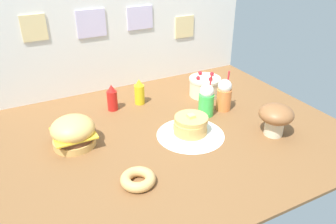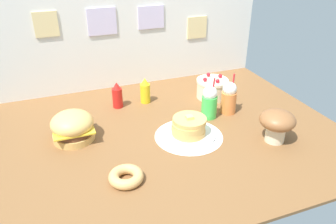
# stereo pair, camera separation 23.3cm
# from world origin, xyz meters

# --- Properties ---
(ground_plane) EXTENTS (2.41, 1.85, 0.02)m
(ground_plane) POSITION_xyz_m (0.00, 0.00, -0.01)
(ground_plane) COLOR brown
(back_wall) EXTENTS (2.41, 0.04, 0.85)m
(back_wall) POSITION_xyz_m (-0.00, 0.92, 0.43)
(back_wall) COLOR silver
(back_wall) RESTS_ON ground_plane
(doily_mat) EXTENTS (0.47, 0.47, 0.00)m
(doily_mat) POSITION_xyz_m (0.12, -0.10, 0.00)
(doily_mat) COLOR white
(doily_mat) RESTS_ON ground_plane
(burger) EXTENTS (0.28, 0.28, 0.20)m
(burger) POSITION_xyz_m (-0.62, 0.15, 0.10)
(burger) COLOR #DBA859
(burger) RESTS_ON ground_plane
(pancake_stack) EXTENTS (0.36, 0.36, 0.16)m
(pancake_stack) POSITION_xyz_m (0.12, -0.09, 0.06)
(pancake_stack) COLOR white
(pancake_stack) RESTS_ON doily_mat
(layer_cake) EXTENTS (0.27, 0.27, 0.19)m
(layer_cake) POSITION_xyz_m (0.55, 0.40, 0.08)
(layer_cake) COLOR beige
(layer_cake) RESTS_ON ground_plane
(ketchup_bottle) EXTENTS (0.08, 0.08, 0.21)m
(ketchup_bottle) POSITION_xyz_m (-0.23, 0.51, 0.10)
(ketchup_bottle) COLOR red
(ketchup_bottle) RESTS_ON ground_plane
(mustard_bottle) EXTENTS (0.08, 0.08, 0.21)m
(mustard_bottle) POSITION_xyz_m (-0.00, 0.51, 0.10)
(mustard_bottle) COLOR yellow
(mustard_bottle) RESTS_ON ground_plane
(cream_soda_cup) EXTENTS (0.12, 0.12, 0.32)m
(cream_soda_cup) POSITION_xyz_m (0.37, 0.10, 0.12)
(cream_soda_cup) COLOR green
(cream_soda_cup) RESTS_ON ground_plane
(orange_float_cup) EXTENTS (0.12, 0.12, 0.32)m
(orange_float_cup) POSITION_xyz_m (0.54, 0.12, 0.12)
(orange_float_cup) COLOR orange
(orange_float_cup) RESTS_ON ground_plane
(donut_pink_glaze) EXTENTS (0.20, 0.20, 0.06)m
(donut_pink_glaze) POSITION_xyz_m (-0.40, -0.40, 0.03)
(donut_pink_glaze) COLOR tan
(donut_pink_glaze) RESTS_ON ground_plane
(mushroom_stool) EXTENTS (0.23, 0.23, 0.22)m
(mushroom_stool) POSITION_xyz_m (0.63, -0.35, 0.14)
(mushroom_stool) COLOR beige
(mushroom_stool) RESTS_ON ground_plane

